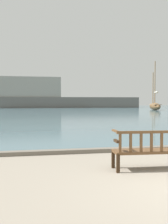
# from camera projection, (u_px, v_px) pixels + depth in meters

# --- Properties ---
(harbor_water) EXTENTS (100.00, 80.00, 0.08)m
(harbor_water) POSITION_uv_depth(u_px,v_px,m) (45.00, 110.00, 48.14)
(harbor_water) COLOR #476670
(harbor_water) RESTS_ON ground
(quay_edge_kerb) EXTENTS (40.00, 0.30, 0.12)m
(quay_edge_kerb) POSITION_uv_depth(u_px,v_px,m) (131.00, 149.00, 8.85)
(quay_edge_kerb) COLOR #675F54
(quay_edge_kerb) RESTS_ON ground
(park_bench) EXTENTS (1.63, 0.62, 0.92)m
(park_bench) POSITION_uv_depth(u_px,v_px,m) (148.00, 149.00, 6.45)
(park_bench) COLOR #322113
(park_bench) RESTS_ON ground
(sailboat_distant_harbor) EXTENTS (3.00, 7.22, 8.14)m
(sailboat_distant_harbor) POSITION_uv_depth(u_px,v_px,m) (155.00, 106.00, 46.71)
(sailboat_distant_harbor) COLOR brown
(sailboat_distant_harbor) RESTS_ON harbor_water
(far_breakwater) EXTENTS (44.40, 2.40, 6.78)m
(far_breakwater) POSITION_uv_depth(u_px,v_px,m) (36.00, 97.00, 60.82)
(far_breakwater) COLOR #66605B
(far_breakwater) RESTS_ON ground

